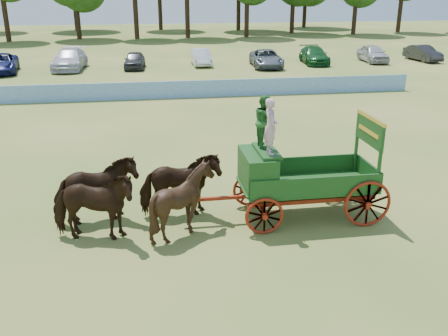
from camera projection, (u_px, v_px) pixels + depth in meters
ground at (325, 227)px, 14.30m from camera, size 160.00×160.00×0.00m
horse_lead_left at (93, 207)px, 13.26m from camera, size 2.49×1.44×1.98m
horse_lead_right at (96, 191)px, 14.28m from camera, size 2.52×1.58×1.98m
horse_wheel_left at (183, 201)px, 13.62m from camera, size 1.96×1.78×1.98m
horse_wheel_right at (180, 186)px, 14.64m from camera, size 2.42×1.25×1.98m
farm_dray at (283, 167)px, 14.38m from camera, size 6.00×2.00×3.70m
sponsor_banner at (209, 89)px, 30.65m from camera, size 26.00×0.08×1.05m
parked_cars at (233, 57)px, 42.18m from camera, size 59.23×7.30×1.64m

